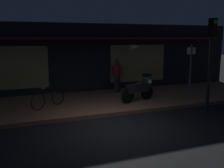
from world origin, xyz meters
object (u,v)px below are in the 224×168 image
motorcycle (138,90)px  bicycle_parked (48,98)px  person_bystander (117,75)px  sign_post (190,68)px  trash_bin (146,83)px  traffic_light_pole (211,48)px

motorcycle → bicycle_parked: motorcycle is taller
motorcycle → person_bystander: person_bystander is taller
sign_post → trash_bin: 2.29m
bicycle_parked → traffic_light_pole: 6.62m
trash_bin → sign_post: bearing=-51.0°
motorcycle → sign_post: 2.62m
bicycle_parked → sign_post: sign_post is taller
trash_bin → bicycle_parked: bearing=-167.8°
sign_post → traffic_light_pole: 1.86m
motorcycle → bicycle_parked: bearing=175.1°
motorcycle → person_bystander: (-0.20, 2.05, 0.38)m
person_bystander → sign_post: bearing=-41.0°
motorcycle → traffic_light_pole: (2.16, -1.81, 1.83)m
person_bystander → traffic_light_pole: size_ratio=0.46×
traffic_light_pole → person_bystander: bearing=121.4°
bicycle_parked → sign_post: size_ratio=0.58×
sign_post → traffic_light_pole: (-0.30, -1.56, 0.97)m
bicycle_parked → person_bystander: bearing=25.7°
bicycle_parked → trash_bin: 5.03m
trash_bin → traffic_light_pole: size_ratio=0.26×
person_bystander → motorcycle: bearing=-84.5°
motorcycle → trash_bin: bearing=50.9°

